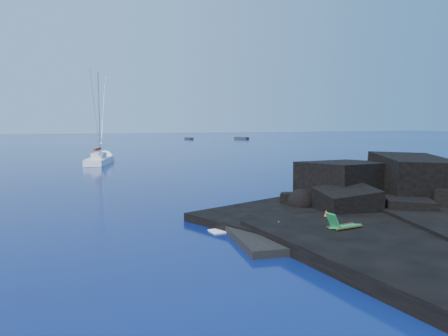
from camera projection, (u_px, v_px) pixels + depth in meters
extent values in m
plane|color=#030634|center=(235.00, 246.00, 19.47)|extent=(400.00, 400.00, 0.00)
cube|color=black|center=(317.00, 235.00, 21.45)|extent=(9.08, 6.86, 0.70)
cube|color=white|center=(270.00, 227.00, 21.39)|extent=(2.10, 1.04, 0.05)
cone|color=#D4570B|center=(326.00, 216.00, 22.77)|extent=(0.50, 0.50, 0.61)
cube|color=#242328|center=(189.00, 139.00, 139.57)|extent=(2.03, 4.28, 0.55)
cube|color=#27262B|center=(242.00, 139.00, 140.07)|extent=(3.60, 5.35, 0.69)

